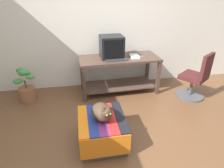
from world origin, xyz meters
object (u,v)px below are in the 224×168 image
Objects in this scene: desk at (119,69)px; book at (134,56)px; cat at (103,112)px; tv_monitor at (112,47)px; keyboard at (116,60)px; ottoman_with_blanket at (102,130)px; office_chair at (196,79)px; potted_plant at (26,89)px.

book is (0.29, -0.04, 0.24)m from desk.
book reaches higher than cat.
tv_monitor reaches higher than keyboard.
cat is at bearing -112.27° from desk.
keyboard is 1.64× the size of book.
desk is 0.45m from tv_monitor.
book is (0.43, -0.07, -0.18)m from tv_monitor.
desk is 6.27× the size of book.
tv_monitor is 1.77× the size of book.
tv_monitor is 1.63m from ottoman_with_blanket.
desk is 1.45m from office_chair.
tv_monitor is at bearing 102.46° from keyboard.
book is at bearing -9.38° from desk.
potted_plant is at bearing 112.50° from cat.
cat is (-0.42, -1.26, -0.23)m from keyboard.
cat is at bearing -67.62° from ottoman_with_blanket.
office_chair is at bearing -21.71° from tv_monitor.
keyboard is at bearing 70.64° from ottoman_with_blanket.
cat is (-0.51, -1.40, 0.01)m from desk.
office_chair is at bearing -22.17° from desk.
ottoman_with_blanket is 0.78× the size of office_chair.
office_chair is (1.87, 0.91, -0.12)m from cat.
potted_plant is (-1.60, -0.10, -0.67)m from tv_monitor.
desk is at bearing 54.50° from keyboard.
potted_plant reaches higher than ottoman_with_blanket.
desk is at bearing -17.18° from tv_monitor.
potted_plant is (-1.23, 1.31, 0.05)m from ottoman_with_blanket.
book is at bearing 39.39° from cat.
tv_monitor is 0.62× the size of ottoman_with_blanket.
book is 0.36× the size of potted_plant.
tv_monitor is at bearing 173.75° from book.
cat is at bearing -8.52° from office_chair.
book is at bearing 12.46° from keyboard.
keyboard reaches higher than desk.
keyboard is at bearing -2.71° from potted_plant.
ottoman_with_blanket is 1.03× the size of potted_plant.
book reaches higher than desk.
potted_plant is at bearing 133.14° from ottoman_with_blanket.
book is 1.65m from ottoman_with_blanket.
book is 1.60m from cat.
cat is 2.08m from office_chair.
cat is (-0.80, -1.36, -0.23)m from book.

